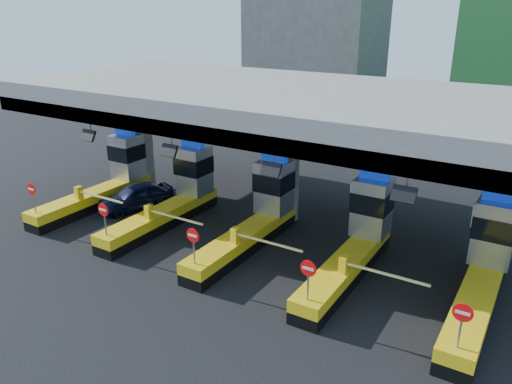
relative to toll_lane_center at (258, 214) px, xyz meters
The scene contains 9 objects.
ground 1.42m from the toll_lane_center, 90.42° to the right, with size 120.00×120.00×0.00m, color black.
toll_canopy 5.40m from the toll_lane_center, 90.02° to the left, with size 28.00×12.09×7.00m.
toll_lane_far_left 10.00m from the toll_lane_center, behind, with size 4.43×8.00×4.16m.
toll_lane_left 5.00m from the toll_lane_center, behind, with size 4.43×8.00×4.16m.
toll_lane_center is the anchor object (origin of this frame).
toll_lane_right 5.00m from the toll_lane_center, ahead, with size 4.43×8.00×4.16m.
toll_lane_far_right 10.00m from the toll_lane_center, ahead, with size 4.43×8.00×4.16m.
bg_building_concrete 39.11m from the toll_lane_center, 111.40° to the left, with size 14.00×10.00×18.00m, color #4C4C49.
van 7.93m from the toll_lane_center, behind, with size 1.68×4.18×1.42m, color black.
Camera 1 is at (11.35, -18.36, 10.65)m, focal length 35.00 mm.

